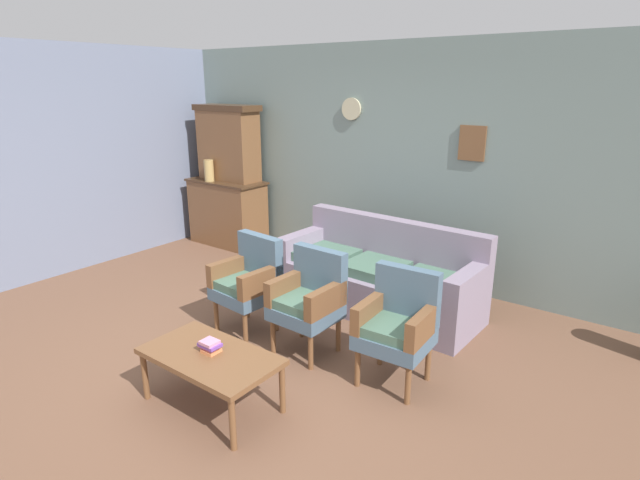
{
  "coord_description": "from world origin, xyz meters",
  "views": [
    {
      "loc": [
        2.81,
        -2.6,
        2.26
      ],
      "look_at": [
        0.12,
        1.0,
        0.85
      ],
      "focal_mm": 28.42,
      "sensor_mm": 36.0,
      "label": 1
    }
  ],
  "objects_px": {
    "armchair_near_cabinet": "(398,322)",
    "book_stack_on_table": "(210,346)",
    "coffee_table": "(210,359)",
    "armchair_near_couch_end": "(249,280)",
    "armchair_by_doorway": "(309,297)",
    "floral_couch": "(379,278)",
    "vase_on_cabinet": "(209,170)",
    "side_cabinet": "(228,212)"
  },
  "relations": [
    {
      "from": "vase_on_cabinet",
      "to": "armchair_near_couch_end",
      "type": "bearing_deg",
      "value": -34.59
    },
    {
      "from": "vase_on_cabinet",
      "to": "book_stack_on_table",
      "type": "relative_size",
      "value": 1.83
    },
    {
      "from": "armchair_near_cabinet",
      "to": "armchair_near_couch_end",
      "type": "bearing_deg",
      "value": -178.02
    },
    {
      "from": "floral_couch",
      "to": "armchair_near_cabinet",
      "type": "relative_size",
      "value": 2.36
    },
    {
      "from": "armchair_by_doorway",
      "to": "vase_on_cabinet",
      "type": "bearing_deg",
      "value": 152.45
    },
    {
      "from": "armchair_by_doorway",
      "to": "armchair_near_cabinet",
      "type": "bearing_deg",
      "value": 2.36
    },
    {
      "from": "armchair_by_doorway",
      "to": "armchair_near_couch_end",
      "type": "bearing_deg",
      "value": -178.48
    },
    {
      "from": "floral_couch",
      "to": "armchair_near_couch_end",
      "type": "xyz_separation_m",
      "value": [
        -0.74,
        -1.14,
        0.17
      ]
    },
    {
      "from": "vase_on_cabinet",
      "to": "armchair_by_doorway",
      "type": "height_order",
      "value": "vase_on_cabinet"
    },
    {
      "from": "armchair_near_couch_end",
      "to": "armchair_by_doorway",
      "type": "xyz_separation_m",
      "value": [
        0.7,
        0.02,
        0.0
      ]
    },
    {
      "from": "armchair_near_cabinet",
      "to": "floral_couch",
      "type": "bearing_deg",
      "value": 126.21
    },
    {
      "from": "armchair_near_cabinet",
      "to": "coffee_table",
      "type": "bearing_deg",
      "value": -129.68
    },
    {
      "from": "side_cabinet",
      "to": "book_stack_on_table",
      "type": "distance_m",
      "value": 3.89
    },
    {
      "from": "coffee_table",
      "to": "book_stack_on_table",
      "type": "distance_m",
      "value": 0.1
    },
    {
      "from": "armchair_near_cabinet",
      "to": "book_stack_on_table",
      "type": "xyz_separation_m",
      "value": [
        -0.93,
        -1.07,
        -0.03
      ]
    },
    {
      "from": "vase_on_cabinet",
      "to": "armchair_by_doorway",
      "type": "relative_size",
      "value": 0.33
    },
    {
      "from": "floral_couch",
      "to": "armchair_by_doorway",
      "type": "height_order",
      "value": "same"
    },
    {
      "from": "armchair_near_cabinet",
      "to": "coffee_table",
      "type": "height_order",
      "value": "armchair_near_cabinet"
    },
    {
      "from": "floral_couch",
      "to": "coffee_table",
      "type": "xyz_separation_m",
      "value": [
        -0.11,
        -2.17,
        0.05
      ]
    },
    {
      "from": "vase_on_cabinet",
      "to": "armchair_near_cabinet",
      "type": "xyz_separation_m",
      "value": [
        3.81,
        -1.52,
        -0.58
      ]
    },
    {
      "from": "armchair_near_cabinet",
      "to": "book_stack_on_table",
      "type": "height_order",
      "value": "armchair_near_cabinet"
    },
    {
      "from": "floral_couch",
      "to": "armchair_near_couch_end",
      "type": "relative_size",
      "value": 2.36
    },
    {
      "from": "side_cabinet",
      "to": "coffee_table",
      "type": "relative_size",
      "value": 1.16
    },
    {
      "from": "armchair_by_doorway",
      "to": "book_stack_on_table",
      "type": "xyz_separation_m",
      "value": [
        -0.09,
        -1.03,
        -0.03
      ]
    },
    {
      "from": "side_cabinet",
      "to": "armchair_near_couch_end",
      "type": "height_order",
      "value": "side_cabinet"
    },
    {
      "from": "armchair_by_doorway",
      "to": "floral_couch",
      "type": "bearing_deg",
      "value": 87.89
    },
    {
      "from": "armchair_by_doorway",
      "to": "armchair_near_cabinet",
      "type": "xyz_separation_m",
      "value": [
        0.84,
        0.03,
        0.0
      ]
    },
    {
      "from": "floral_couch",
      "to": "armchair_by_doorway",
      "type": "relative_size",
      "value": 2.36
    },
    {
      "from": "book_stack_on_table",
      "to": "armchair_near_couch_end",
      "type": "bearing_deg",
      "value": 120.94
    },
    {
      "from": "armchair_near_cabinet",
      "to": "coffee_table",
      "type": "relative_size",
      "value": 0.9
    },
    {
      "from": "armchair_by_doorway",
      "to": "coffee_table",
      "type": "relative_size",
      "value": 0.9
    },
    {
      "from": "armchair_near_couch_end",
      "to": "book_stack_on_table",
      "type": "distance_m",
      "value": 1.18
    },
    {
      "from": "floral_couch",
      "to": "vase_on_cabinet",
      "type": "bearing_deg",
      "value": 171.82
    },
    {
      "from": "vase_on_cabinet",
      "to": "coffee_table",
      "type": "bearing_deg",
      "value": -41.86
    },
    {
      "from": "floral_couch",
      "to": "armchair_by_doorway",
      "type": "distance_m",
      "value": 1.13
    },
    {
      "from": "armchair_near_couch_end",
      "to": "armchair_by_doorway",
      "type": "relative_size",
      "value": 1.0
    },
    {
      "from": "armchair_by_doorway",
      "to": "book_stack_on_table",
      "type": "bearing_deg",
      "value": -95.03
    },
    {
      "from": "armchair_near_couch_end",
      "to": "armchair_near_cabinet",
      "type": "distance_m",
      "value": 1.53
    },
    {
      "from": "side_cabinet",
      "to": "book_stack_on_table",
      "type": "xyz_separation_m",
      "value": [
        2.74,
        -2.76,
        -0.0
      ]
    },
    {
      "from": "armchair_near_couch_end",
      "to": "book_stack_on_table",
      "type": "xyz_separation_m",
      "value": [
        0.61,
        -1.01,
        -0.03
      ]
    },
    {
      "from": "armchair_by_doorway",
      "to": "coffee_table",
      "type": "distance_m",
      "value": 1.06
    },
    {
      "from": "armchair_near_couch_end",
      "to": "coffee_table",
      "type": "bearing_deg",
      "value": -58.63
    }
  ]
}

